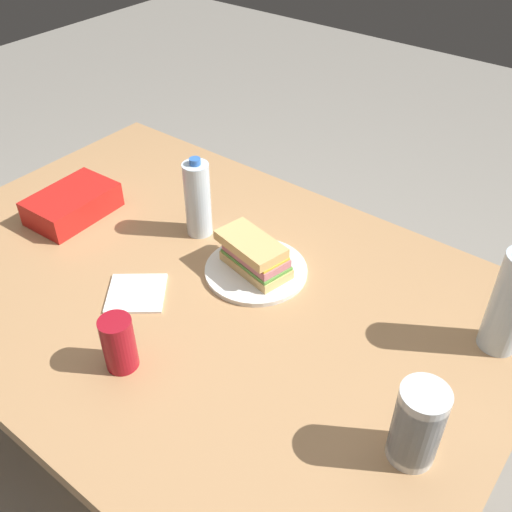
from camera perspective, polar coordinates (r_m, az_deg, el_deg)
name	(u,v)px	position (r m, az deg, el deg)	size (l,w,h in m)	color
ground_plane	(211,465)	(1.97, -4.43, -19.81)	(8.00, 8.00, 0.00)	gray
dining_table	(198,312)	(1.44, -5.75, -5.52)	(1.48, 1.01, 0.77)	tan
paper_plate	(256,270)	(1.39, 0.00, -1.41)	(0.25, 0.25, 0.01)	white
sandwich	(254,255)	(1.36, -0.16, 0.14)	(0.20, 0.13, 0.08)	#DBB26B
soda_can_red	(119,343)	(1.18, -13.37, -8.37)	(0.07, 0.07, 0.12)	maroon
chip_bag	(72,204)	(1.65, -17.63, 4.91)	(0.23, 0.15, 0.07)	red
water_bottle_tall	(198,199)	(1.47, -5.76, 5.61)	(0.07, 0.07, 0.22)	silver
plastic_cup_stack	(417,425)	(1.04, 15.61, -15.70)	(0.08, 0.08, 0.17)	silver
water_bottle_spare	(511,303)	(1.25, 23.81, -4.22)	(0.08, 0.08, 0.25)	silver
paper_napkin	(136,293)	(1.36, -11.70, -3.59)	(0.13, 0.13, 0.01)	white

